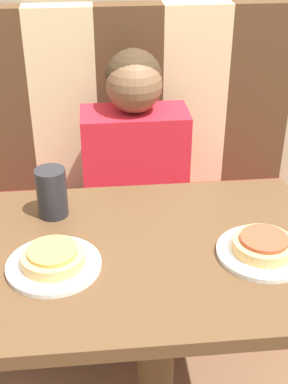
% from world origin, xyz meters
% --- Properties ---
extents(booth_seat, '(1.20, 0.55, 0.46)m').
position_xyz_m(booth_seat, '(0.00, 0.64, 0.23)').
color(booth_seat, maroon).
rests_on(booth_seat, ground_plane).
extents(booth_backrest, '(1.20, 0.09, 0.68)m').
position_xyz_m(booth_backrest, '(0.00, 0.86, 0.80)').
color(booth_backrest, '#4C331E').
rests_on(booth_backrest, booth_seat).
extents(dining_table, '(0.82, 0.61, 0.75)m').
position_xyz_m(dining_table, '(0.00, 0.00, 0.62)').
color(dining_table, brown).
rests_on(dining_table, ground_plane).
extents(person, '(0.36, 0.21, 0.59)m').
position_xyz_m(person, '(0.00, 0.64, 0.75)').
color(person, red).
rests_on(person, booth_seat).
extents(plate_left, '(0.21, 0.21, 0.01)m').
position_xyz_m(plate_left, '(-0.24, -0.05, 0.76)').
color(plate_left, white).
rests_on(plate_left, dining_table).
extents(plate_right, '(0.21, 0.21, 0.01)m').
position_xyz_m(plate_right, '(0.24, -0.05, 0.76)').
color(plate_right, white).
rests_on(plate_right, dining_table).
extents(pizza_left, '(0.14, 0.14, 0.04)m').
position_xyz_m(pizza_left, '(-0.24, -0.05, 0.78)').
color(pizza_left, tan).
rests_on(pizza_left, plate_left).
extents(pizza_right, '(0.14, 0.14, 0.04)m').
position_xyz_m(pizza_right, '(0.24, -0.05, 0.78)').
color(pizza_right, tan).
rests_on(pizza_right, plate_right).
extents(drinking_cup, '(0.08, 0.08, 0.13)m').
position_xyz_m(drinking_cup, '(-0.25, 0.18, 0.82)').
color(drinking_cup, '#232328').
rests_on(drinking_cup, dining_table).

